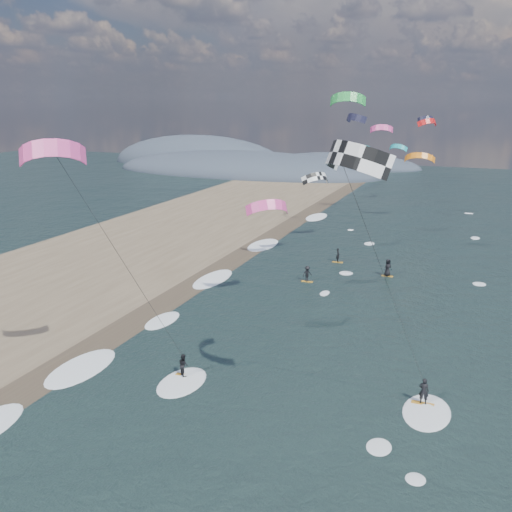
% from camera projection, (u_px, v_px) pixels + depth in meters
% --- Properties ---
extents(ground, '(260.00, 260.00, 0.00)m').
position_uv_depth(ground, '(182.00, 459.00, 27.59)').
color(ground, black).
rests_on(ground, ground).
extents(wet_sand_strip, '(3.00, 240.00, 0.00)m').
position_uv_depth(wet_sand_strip, '(104.00, 341.00, 40.85)').
color(wet_sand_strip, '#382D23').
rests_on(wet_sand_strip, ground).
extents(coastal_hills, '(80.00, 41.00, 15.00)m').
position_uv_depth(coastal_hills, '(237.00, 168.00, 140.07)').
color(coastal_hills, '#3D4756').
rests_on(coastal_hills, ground).
extents(kitesurfer_near_a, '(7.60, 9.26, 15.56)m').
position_uv_depth(kitesurfer_near_a, '(361.00, 219.00, 26.19)').
color(kitesurfer_near_a, '#B87D20').
rests_on(kitesurfer_near_a, ground).
extents(kitesurfer_near_b, '(6.79, 8.85, 15.43)m').
position_uv_depth(kitesurfer_near_b, '(104.00, 239.00, 30.36)').
color(kitesurfer_near_b, '#B87D20').
rests_on(kitesurfer_near_b, ground).
extents(far_kitesurfers, '(7.86, 8.42, 1.74)m').
position_uv_depth(far_kitesurfers, '(345.00, 268.00, 55.49)').
color(far_kitesurfers, '#B87D20').
rests_on(far_kitesurfers, ground).
extents(bg_kite_field, '(11.10, 69.24, 9.91)m').
position_uv_depth(bg_kite_field, '(382.00, 140.00, 72.97)').
color(bg_kite_field, green).
rests_on(bg_kite_field, ground).
extents(shoreline_surf, '(2.40, 79.40, 0.11)m').
position_uv_depth(shoreline_surf, '(153.00, 320.00, 44.66)').
color(shoreline_surf, white).
rests_on(shoreline_surf, ground).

